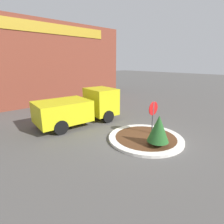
{
  "coord_description": "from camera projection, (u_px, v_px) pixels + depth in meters",
  "views": [
    {
      "loc": [
        -7.17,
        -5.33,
        4.05
      ],
      "look_at": [
        -0.32,
        2.39,
        1.11
      ],
      "focal_mm": 28.0,
      "sensor_mm": 36.0,
      "label": 1
    }
  ],
  "objects": [
    {
      "name": "ground_plane",
      "position": [
        145.0,
        139.0,
        9.52
      ],
      "size": [
        120.0,
        120.0,
        0.0
      ],
      "primitive_type": "plane",
      "color": "#514F4C"
    },
    {
      "name": "utility_truck",
      "position": [
        80.0,
        107.0,
        11.79
      ],
      "size": [
        5.61,
        2.71,
        2.24
      ],
      "rotation": [
        0.0,
        0.0,
        -0.07
      ],
      "color": "gold",
      "rests_on": "ground_plane"
    },
    {
      "name": "traffic_island",
      "position": [
        145.0,
        138.0,
        9.5
      ],
      "size": [
        4.01,
        4.01,
        0.14
      ],
      "color": "silver",
      "rests_on": "ground_plane"
    },
    {
      "name": "island_shrub",
      "position": [
        159.0,
        128.0,
        8.32
      ],
      "size": [
        1.04,
        1.04,
        1.52
      ],
      "color": "brown",
      "rests_on": "traffic_island"
    },
    {
      "name": "stop_sign",
      "position": [
        153.0,
        112.0,
        9.67
      ],
      "size": [
        0.78,
        0.07,
        2.01
      ],
      "color": "#4C4C51",
      "rests_on": "ground_plane"
    },
    {
      "name": "storefront_building",
      "position": [
        44.0,
        64.0,
        19.03
      ],
      "size": [
        15.94,
        6.07,
        7.83
      ],
      "color": "brown",
      "rests_on": "ground_plane"
    }
  ]
}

